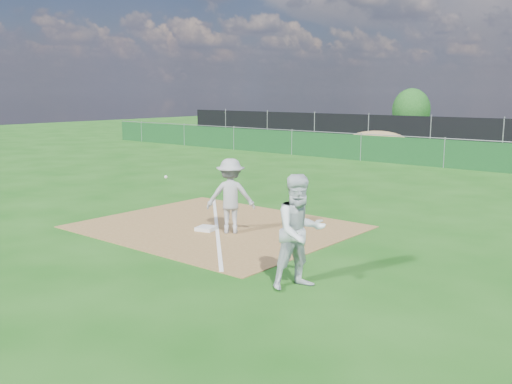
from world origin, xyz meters
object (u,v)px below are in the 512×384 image
(car_left, at_px, (455,130))
(tree_left, at_px, (411,110))
(runner, at_px, (300,232))
(play_at_first, at_px, (231,196))
(first_base, at_px, (206,228))

(car_left, distance_m, tree_left, 7.81)
(runner, relative_size, tree_left, 0.55)
(car_left, xyz_separation_m, tree_left, (-5.55, 5.40, 1.03))
(play_at_first, distance_m, car_left, 27.71)
(car_left, relative_size, tree_left, 1.26)
(first_base, distance_m, tree_left, 34.40)
(first_base, height_order, play_at_first, play_at_first)
(runner, bearing_deg, play_at_first, 84.74)
(runner, height_order, tree_left, tree_left)
(car_left, height_order, tree_left, tree_left)
(car_left, bearing_deg, first_base, -162.74)
(play_at_first, distance_m, runner, 3.89)
(first_base, distance_m, play_at_first, 1.02)
(car_left, bearing_deg, tree_left, 53.66)
(first_base, bearing_deg, runner, -24.40)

